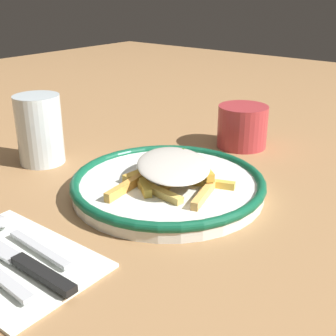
{
  "coord_description": "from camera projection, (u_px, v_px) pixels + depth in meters",
  "views": [
    {
      "loc": [
        -0.45,
        -0.36,
        0.28
      ],
      "look_at": [
        0.0,
        0.0,
        0.04
      ],
      "focal_mm": 47.7,
      "sensor_mm": 36.0,
      "label": 1
    }
  ],
  "objects": [
    {
      "name": "ground_plane",
      "position": [
        168.0,
        193.0,
        0.64
      ],
      "size": [
        2.6,
        2.6,
        0.0
      ],
      "primitive_type": "plane",
      "color": "#9D7248"
    },
    {
      "name": "plate",
      "position": [
        168.0,
        185.0,
        0.64
      ],
      "size": [
        0.28,
        0.28,
        0.03
      ],
      "color": "white",
      "rests_on": "ground_plane"
    },
    {
      "name": "fries_heap",
      "position": [
        171.0,
        170.0,
        0.63
      ],
      "size": [
        0.19,
        0.17,
        0.03
      ],
      "color": "#F4BD56",
      "rests_on": "plate"
    },
    {
      "name": "napkin",
      "position": [
        10.0,
        259.0,
        0.48
      ],
      "size": [
        0.14,
        0.2,
        0.01
      ],
      "primitive_type": "cube",
      "rotation": [
        0.0,
        0.0,
        0.01
      ],
      "color": "white",
      "rests_on": "ground_plane"
    },
    {
      "name": "knife",
      "position": [
        19.0,
        260.0,
        0.47
      ],
      "size": [
        0.02,
        0.21,
        0.01
      ],
      "color": "black",
      "rests_on": "napkin"
    },
    {
      "name": "spoon",
      "position": [
        14.0,
        231.0,
        0.52
      ],
      "size": [
        0.02,
        0.15,
        0.01
      ],
      "color": "silver",
      "rests_on": "napkin"
    },
    {
      "name": "water_glass",
      "position": [
        40.0,
        130.0,
        0.74
      ],
      "size": [
        0.07,
        0.07,
        0.11
      ],
      "primitive_type": "cylinder",
      "color": "silver",
      "rests_on": "ground_plane"
    },
    {
      "name": "coffee_mug",
      "position": [
        243.0,
        126.0,
        0.82
      ],
      "size": [
        0.12,
        0.09,
        0.08
      ],
      "color": "#B33539",
      "rests_on": "ground_plane"
    }
  ]
}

